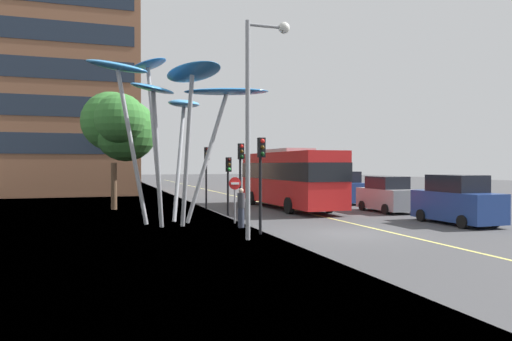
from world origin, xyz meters
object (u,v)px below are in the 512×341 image
Objects in this scene: traffic_light_kerb_near at (261,165)px; traffic_light_opposite at (207,164)px; car_parked_near at (456,201)px; car_parked_far at (343,189)px; no_entry_sign at (235,192)px; leaf_sculpture at (176,95)px; pedestrian at (241,208)px; car_parked_mid at (387,195)px; street_lamp at (257,101)px; traffic_light_kerb_far at (241,165)px; traffic_light_island_mid at (228,173)px; red_bus at (288,176)px.

traffic_light_opposite reaches higher than traffic_light_kerb_near.
car_parked_far is at bearing 86.63° from car_parked_near.
no_entry_sign is at bearing 160.28° from car_parked_near.
car_parked_near is 2.06× the size of no_entry_sign.
traffic_light_opposite is at bearing 65.52° from leaf_sculpture.
car_parked_mid is at bearing 21.36° from pedestrian.
no_entry_sign is (2.67, -1.16, -4.74)m from leaf_sculpture.
car_parked_far is 0.51× the size of street_lamp.
traffic_light_kerb_far is 2.19× the size of pedestrian.
pedestrian is at bearing -106.05° from traffic_light_kerb_far.
traffic_light_island_mid reaches higher than no_entry_sign.
car_parked_near is at bearing -93.37° from car_parked_far.
leaf_sculpture is at bearing 109.01° from street_lamp.
traffic_light_kerb_near is 16.72m from car_parked_far.
pedestrian is at bearing -124.93° from red_bus.
car_parked_near is (9.70, -11.22, -1.75)m from traffic_light_opposite.
car_parked_near is 10.33m from pedestrian.
car_parked_mid is 1.82× the size of no_entry_sign.
traffic_light_kerb_far reaches higher than traffic_light_island_mid.
traffic_light_island_mid is 9.00m from street_lamp.
street_lamp is 4.68× the size of pedestrian.
traffic_light_opposite is at bearing 86.32° from street_lamp.
car_parked_far is at bearing 24.94° from red_bus.
car_parked_mid is at bearing 9.86° from traffic_light_kerb_far.
street_lamp is at bearing -129.02° from car_parked_far.
car_parked_far is (5.33, 2.48, -1.01)m from red_bus.
traffic_light_kerb_far is at bearing -87.85° from traffic_light_opposite.
traffic_light_opposite is 7.77m from no_entry_sign.
pedestrian is (-0.15, 2.34, -1.94)m from traffic_light_kerb_near.
traffic_light_kerb_far is 0.85× the size of car_parked_near.
no_entry_sign is at bearing -123.33° from traffic_light_kerb_far.
street_lamp is (-0.55, -1.15, 2.42)m from traffic_light_kerb_near.
street_lamp is at bearing -93.68° from traffic_light_opposite.
no_entry_sign is (-9.98, 3.58, 0.40)m from car_parked_near.
red_bus is at bearing 114.79° from car_parked_near.
red_bus is 2.50× the size of car_parked_near.
red_bus is 5.14× the size of no_entry_sign.
traffic_light_kerb_far reaches higher than red_bus.
street_lamp is at bearing -97.58° from traffic_light_island_mid.
traffic_light_opposite is 2.21× the size of pedestrian.
traffic_light_island_mid is at bearing -148.30° from red_bus.
leaf_sculpture is (-8.05, -5.21, 4.14)m from red_bus.
pedestrian is at bearing -46.92° from leaf_sculpture.
leaf_sculpture is at bearing -145.39° from traffic_light_island_mid.
car_parked_near is 1.13× the size of car_parked_mid.
car_parked_far reaches higher than car_parked_mid.
street_lamp is (-0.82, -12.67, 2.42)m from traffic_light_opposite.
traffic_light_island_mid is 1.45× the size of no_entry_sign.
traffic_light_kerb_near reaches higher than pedestrian.
street_lamp is at bearing -100.39° from traffic_light_kerb_far.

